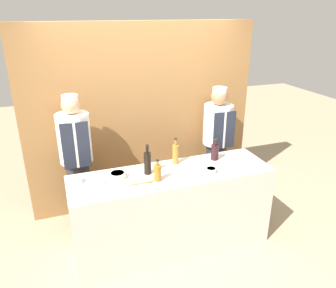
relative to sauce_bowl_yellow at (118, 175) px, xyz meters
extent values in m
plane|color=tan|center=(0.56, -0.09, -0.96)|extent=(14.00, 14.00, 0.00)
cube|color=olive|center=(0.56, 1.02, 0.24)|extent=(3.01, 0.18, 2.40)
cube|color=beige|center=(0.56, -0.09, -0.50)|extent=(2.15, 0.64, 0.93)
cylinder|color=white|center=(0.00, 0.00, 0.00)|extent=(0.17, 0.17, 0.06)
cylinder|color=yellow|center=(0.00, 0.00, 0.02)|extent=(0.14, 0.14, 0.02)
cylinder|color=white|center=(-0.20, -0.07, -0.01)|extent=(0.13, 0.13, 0.04)
cylinder|color=orange|center=(-0.20, -0.07, 0.00)|extent=(0.10, 0.10, 0.01)
cylinder|color=white|center=(-0.41, 0.03, -0.01)|extent=(0.12, 0.12, 0.05)
cylinder|color=brown|center=(-0.41, 0.03, 0.01)|extent=(0.10, 0.10, 0.02)
cylinder|color=white|center=(0.95, -0.21, -0.01)|extent=(0.11, 0.11, 0.05)
cylinder|color=red|center=(0.95, -0.21, 0.01)|extent=(0.09, 0.09, 0.01)
cube|color=white|center=(1.27, -0.15, -0.02)|extent=(0.31, 0.22, 0.02)
cylinder|color=black|center=(0.32, -0.01, 0.09)|extent=(0.08, 0.08, 0.24)
cylinder|color=black|center=(0.32, -0.01, 0.24)|extent=(0.03, 0.03, 0.07)
cylinder|color=black|center=(0.32, -0.01, 0.29)|extent=(0.03, 0.03, 0.02)
cylinder|color=#9E661E|center=(0.37, -0.19, 0.05)|extent=(0.07, 0.07, 0.17)
cylinder|color=#9E661E|center=(0.37, -0.19, 0.16)|extent=(0.03, 0.03, 0.05)
cylinder|color=black|center=(0.37, -0.19, 0.19)|extent=(0.03, 0.03, 0.01)
cylinder|color=olive|center=(0.68, 0.12, 0.08)|extent=(0.07, 0.07, 0.22)
cylinder|color=olive|center=(0.68, 0.12, 0.22)|extent=(0.03, 0.03, 0.07)
cylinder|color=black|center=(0.68, 0.12, 0.26)|extent=(0.03, 0.03, 0.02)
cylinder|color=black|center=(1.14, 0.06, 0.06)|extent=(0.09, 0.09, 0.18)
cylinder|color=black|center=(1.14, 0.06, 0.17)|extent=(0.04, 0.04, 0.05)
cylinder|color=black|center=(1.14, 0.06, 0.21)|extent=(0.04, 0.04, 0.01)
cylinder|color=#B2844C|center=(0.17, -0.20, -0.02)|extent=(0.19, 0.02, 0.02)
ellipsoid|color=#B2844C|center=(0.28, -0.20, -0.02)|extent=(0.05, 0.04, 0.02)
cylinder|color=#28282D|center=(-0.35, 0.64, -0.52)|extent=(0.27, 0.27, 0.88)
cylinder|color=white|center=(-0.35, 0.64, 0.21)|extent=(0.37, 0.37, 0.57)
cube|color=#232838|center=(-0.35, 0.47, 0.19)|extent=(0.30, 0.02, 0.53)
sphere|color=tan|center=(-0.35, 0.64, 0.60)|extent=(0.20, 0.20, 0.20)
cylinder|color=white|center=(-0.35, 0.64, 0.68)|extent=(0.17, 0.17, 0.07)
cylinder|color=#28282D|center=(1.47, 0.64, -0.53)|extent=(0.27, 0.27, 0.86)
cylinder|color=white|center=(1.47, 0.64, 0.17)|extent=(0.38, 0.38, 0.53)
cube|color=#232838|center=(1.47, 0.46, 0.14)|extent=(0.30, 0.02, 0.48)
sphere|color=#9E704C|center=(1.47, 0.64, 0.54)|extent=(0.22, 0.22, 0.22)
cylinder|color=white|center=(1.47, 0.64, 0.62)|extent=(0.18, 0.18, 0.08)
camera|label=1|loc=(-0.52, -2.96, 1.56)|focal=35.00mm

